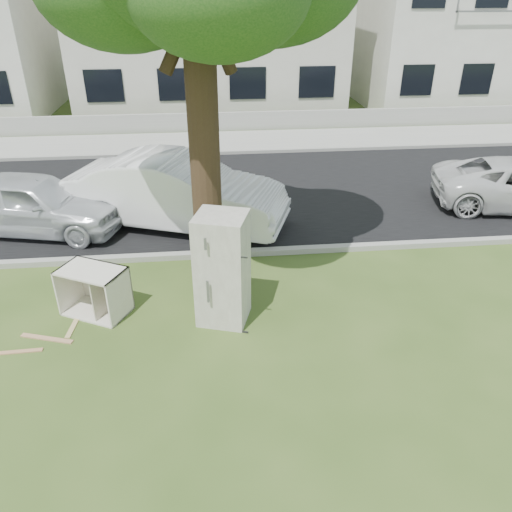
{
  "coord_description": "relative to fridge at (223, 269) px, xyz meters",
  "views": [
    {
      "loc": [
        -0.37,
        -6.78,
        5.07
      ],
      "look_at": [
        0.38,
        0.6,
        0.99
      ],
      "focal_mm": 35.0,
      "sensor_mm": 36.0,
      "label": 1
    }
  ],
  "objects": [
    {
      "name": "kerb_near",
      "position": [
        0.2,
        2.19,
        -0.96
      ],
      "size": [
        120.0,
        0.18,
        0.12
      ],
      "primitive_type": "cube",
      "color": "gray",
      "rests_on": "ground"
    },
    {
      "name": "sidewalk",
      "position": [
        0.2,
        10.74,
        -0.96
      ],
      "size": [
        120.0,
        2.8,
        0.01
      ],
      "primitive_type": "cube",
      "color": "gray",
      "rests_on": "ground"
    },
    {
      "name": "fridge",
      "position": [
        0.0,
        0.0,
        0.0
      ],
      "size": [
        0.98,
        0.94,
        1.92
      ],
      "primitive_type": "cube",
      "rotation": [
        0.0,
        0.0,
        -0.3
      ],
      "color": "#B6B2A4",
      "rests_on": "ground"
    },
    {
      "name": "townhouse_center",
      "position": [
        0.2,
        17.24,
        2.76
      ],
      "size": [
        11.22,
        8.16,
        7.44
      ],
      "color": "beige",
      "rests_on": "ground"
    },
    {
      "name": "plank_a",
      "position": [
        -3.37,
        -0.6,
        -0.95
      ],
      "size": [
        0.97,
        0.12,
        0.02
      ],
      "primitive_type": "cube",
      "rotation": [
        0.0,
        0.0,
        0.04
      ],
      "color": "tan",
      "rests_on": "ground"
    },
    {
      "name": "low_wall",
      "position": [
        0.2,
        12.34,
        -0.61
      ],
      "size": [
        120.0,
        0.15,
        0.7
      ],
      "primitive_type": "cube",
      "color": "gray",
      "rests_on": "ground"
    },
    {
      "name": "cabinet",
      "position": [
        -2.2,
        0.4,
        -0.54
      ],
      "size": [
        1.27,
        1.1,
        0.85
      ],
      "primitive_type": "cube",
      "rotation": [
        0.0,
        0.0,
        -0.47
      ],
      "color": "beige",
      "rests_on": "ground"
    },
    {
      "name": "car_center",
      "position": [
        -0.87,
        3.87,
        -0.14
      ],
      "size": [
        5.31,
        3.37,
        1.65
      ],
      "primitive_type": "imported",
      "rotation": [
        0.0,
        0.0,
        1.22
      ],
      "color": "white",
      "rests_on": "ground"
    },
    {
      "name": "townhouse_right",
      "position": [
        12.2,
        17.24,
        2.46
      ],
      "size": [
        10.2,
        8.16,
        6.84
      ],
      "color": "silver",
      "rests_on": "ground"
    },
    {
      "name": "plank_b",
      "position": [
        -2.89,
        -0.3,
        -0.95
      ],
      "size": [
        0.89,
        0.37,
        0.02
      ],
      "primitive_type": "cube",
      "rotation": [
        0.0,
        0.0,
        -0.31
      ],
      "color": "tan",
      "rests_on": "ground"
    },
    {
      "name": "car_left",
      "position": [
        -4.11,
        3.86,
        -0.28
      ],
      "size": [
        4.29,
        2.5,
        1.37
      ],
      "primitive_type": "imported",
      "rotation": [
        0.0,
        0.0,
        1.34
      ],
      "color": "silver",
      "rests_on": "ground"
    },
    {
      "name": "ground",
      "position": [
        0.2,
        -0.26,
        -0.96
      ],
      "size": [
        120.0,
        120.0,
        0.0
      ],
      "primitive_type": "plane",
      "color": "#364F1C"
    },
    {
      "name": "road",
      "position": [
        0.2,
        5.74,
        -0.96
      ],
      "size": [
        120.0,
        7.0,
        0.01
      ],
      "primitive_type": "cube",
      "color": "black",
      "rests_on": "ground"
    },
    {
      "name": "kerb_far",
      "position": [
        0.2,
        9.29,
        -0.96
      ],
      "size": [
        120.0,
        0.18,
        0.12
      ],
      "primitive_type": "cube",
      "color": "gray",
      "rests_on": "ground"
    },
    {
      "name": "plank_c",
      "position": [
        -2.53,
        0.04,
        -0.95
      ],
      "size": [
        0.15,
        0.76,
        0.02
      ],
      "primitive_type": "cube",
      "rotation": [
        0.0,
        0.0,
        1.48
      ],
      "color": "tan",
      "rests_on": "ground"
    }
  ]
}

